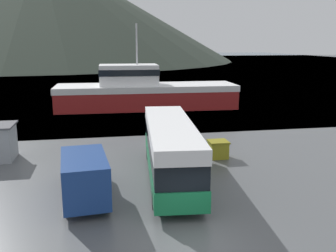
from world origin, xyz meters
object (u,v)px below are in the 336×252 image
object	(u,v)px
tour_bus	(170,148)
storage_bin	(218,149)
fishing_boat	(144,91)
delivery_van	(84,175)

from	to	relation	value
tour_bus	storage_bin	size ratio (longest dim) A/B	8.55
tour_bus	fishing_boat	distance (m)	24.52
storage_bin	delivery_van	bearing A→B (deg)	-148.53
tour_bus	storage_bin	xyz separation A→B (m)	(4.06, 3.53, -1.29)
tour_bus	storage_bin	distance (m)	5.53
tour_bus	fishing_boat	world-z (taller)	fishing_boat
tour_bus	delivery_van	world-z (taller)	tour_bus
delivery_van	fishing_boat	bearing A→B (deg)	71.73
fishing_boat	storage_bin	world-z (taller)	fishing_boat
delivery_van	fishing_boat	xyz separation A→B (m)	(6.17, 26.41, 0.78)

